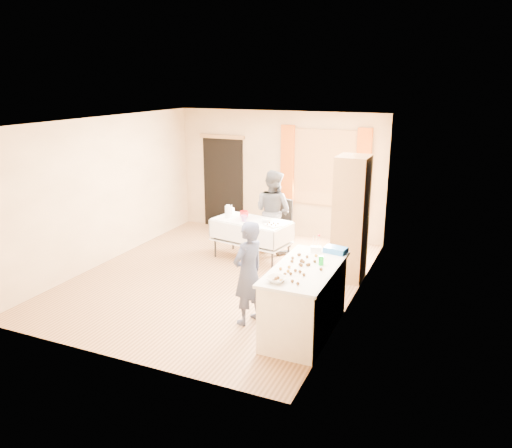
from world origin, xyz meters
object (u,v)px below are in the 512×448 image
at_px(girl, 248,273).
at_px(woman, 273,211).
at_px(cabinet, 351,219).
at_px(party_table, 251,236).
at_px(chair, 279,233).
at_px(counter, 305,300).

bearing_deg(girl, woman, -145.45).
bearing_deg(cabinet, girl, -112.81).
relative_size(cabinet, party_table, 1.36).
xyz_separation_m(chair, girl, (0.75, -3.14, 0.43)).
height_order(chair, woman, woman).
bearing_deg(counter, cabinet, 87.21).
height_order(cabinet, girl, cabinet).
bearing_deg(woman, girl, 122.56).
xyz_separation_m(cabinet, girl, (-0.89, -2.11, -0.31)).
bearing_deg(party_table, counter, -41.91).
height_order(cabinet, chair, cabinet).
relative_size(cabinet, counter, 1.27).
xyz_separation_m(cabinet, party_table, (-1.85, 0.18, -0.58)).
bearing_deg(girl, chair, -147.19).
xyz_separation_m(cabinet, chair, (-1.64, 1.04, -0.74)).
relative_size(party_table, woman, 0.96).
relative_size(party_table, girl, 1.05).
bearing_deg(counter, chair, 116.44).
height_order(counter, party_table, counter).
bearing_deg(girl, party_table, -137.68).
bearing_deg(girl, cabinet, 176.57).
xyz_separation_m(girl, woman, (-0.78, 2.89, 0.07)).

